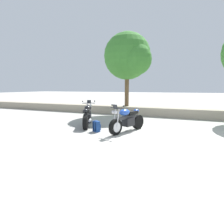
% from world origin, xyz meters
% --- Properties ---
extents(ground_plane, '(120.00, 120.00, 0.00)m').
position_xyz_m(ground_plane, '(0.00, 0.00, 0.00)').
color(ground_plane, '#A3A099').
extents(stone_wall, '(36.00, 0.80, 0.55)m').
position_xyz_m(stone_wall, '(0.00, 4.80, 0.28)').
color(stone_wall, gray).
rests_on(stone_wall, ground).
extents(motorcycle_black_near_left, '(1.03, 1.97, 1.18)m').
position_xyz_m(motorcycle_black_near_left, '(-3.82, 0.69, 0.49)').
color(motorcycle_black_near_left, black).
rests_on(motorcycle_black_near_left, ground).
extents(motorcycle_blue_centre, '(1.04, 1.96, 1.18)m').
position_xyz_m(motorcycle_blue_centre, '(-1.76, 0.28, 0.49)').
color(motorcycle_blue_centre, black).
rests_on(motorcycle_blue_centre, ground).
extents(rider_backpack, '(0.35, 0.34, 0.47)m').
position_xyz_m(rider_backpack, '(-2.94, -0.15, 0.24)').
color(rider_backpack, navy).
rests_on(rider_backpack, ground).
extents(leafy_tree_far_left, '(3.21, 3.06, 4.83)m').
position_xyz_m(leafy_tree_far_left, '(-3.03, 4.90, 3.78)').
color(leafy_tree_far_left, brown).
rests_on(leafy_tree_far_left, stone_wall).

